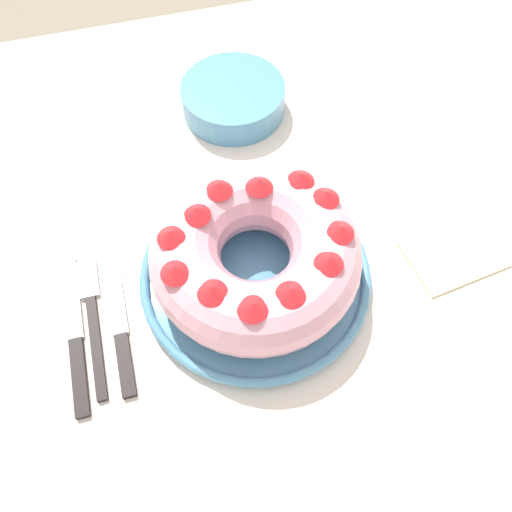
{
  "coord_description": "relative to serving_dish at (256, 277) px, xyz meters",
  "views": [
    {
      "loc": [
        -0.06,
        -0.29,
        1.33
      ],
      "look_at": [
        0.01,
        -0.0,
        0.82
      ],
      "focal_mm": 35.0,
      "sensor_mm": 36.0,
      "label": 1
    }
  ],
  "objects": [
    {
      "name": "bundt_cake",
      "position": [
        0.0,
        0.0,
        0.05
      ],
      "size": [
        0.25,
        0.25,
        0.1
      ],
      "color": "#E09EAD",
      "rests_on": "serving_dish"
    },
    {
      "name": "serving_dish",
      "position": [
        0.0,
        0.0,
        0.0
      ],
      "size": [
        0.3,
        0.3,
        0.02
      ],
      "color": "#518EB2",
      "rests_on": "dining_table"
    },
    {
      "name": "napkin",
      "position": [
        0.26,
        -0.03,
        -0.01
      ],
      "size": [
        0.13,
        0.1,
        0.0
      ],
      "primitive_type": "cube",
      "rotation": [
        0.0,
        0.0,
        0.12
      ],
      "color": "beige",
      "rests_on": "dining_table"
    },
    {
      "name": "side_bowl",
      "position": [
        0.05,
        0.31,
        0.01
      ],
      "size": [
        0.16,
        0.16,
        0.05
      ],
      "primitive_type": "cylinder",
      "color": "#518EB2",
      "rests_on": "dining_table"
    },
    {
      "name": "cake_knife",
      "position": [
        -0.18,
        -0.03,
        -0.01
      ],
      "size": [
        0.02,
        0.17,
        0.01
      ],
      "rotation": [
        0.0,
        0.0,
        0.0
      ],
      "color": "black",
      "rests_on": "dining_table"
    },
    {
      "name": "serving_knife",
      "position": [
        -0.23,
        -0.03,
        -0.01
      ],
      "size": [
        0.02,
        0.21,
        0.01
      ],
      "rotation": [
        0.0,
        0.0,
        -0.04
      ],
      "color": "black",
      "rests_on": "dining_table"
    },
    {
      "name": "ground_plane",
      "position": [
        -0.01,
        0.0,
        -0.76
      ],
      "size": [
        8.0,
        8.0,
        0.0
      ],
      "primitive_type": "plane",
      "color": "gray"
    },
    {
      "name": "dining_table",
      "position": [
        -0.01,
        0.0,
        -0.1
      ],
      "size": [
        1.31,
        1.14,
        0.75
      ],
      "color": "beige",
      "rests_on": "ground_plane"
    },
    {
      "name": "fork",
      "position": [
        -0.21,
        0.0,
        -0.01
      ],
      "size": [
        0.02,
        0.19,
        0.01
      ],
      "rotation": [
        0.0,
        0.0,
        -0.02
      ],
      "color": "black",
      "rests_on": "dining_table"
    }
  ]
}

